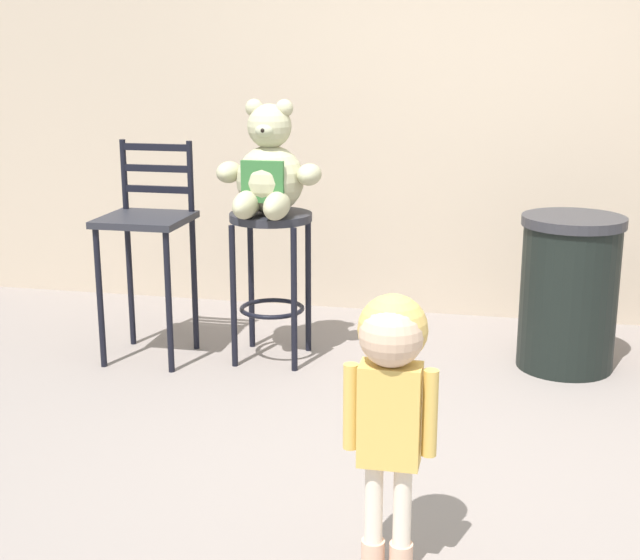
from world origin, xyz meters
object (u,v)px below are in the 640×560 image
bar_stool_with_teddy (271,254)px  bar_chair_empty (148,231)px  child_walking (391,376)px  trash_bin (569,292)px  teddy_bear (269,172)px

bar_stool_with_teddy → bar_chair_empty: size_ratio=0.69×
child_walking → trash_bin: bearing=102.7°
child_walking → bar_chair_empty: size_ratio=0.80×
bar_stool_with_teddy → bar_chair_empty: (-0.64, -0.10, 0.11)m
trash_bin → bar_chair_empty: (-2.16, -0.29, 0.28)m
bar_stool_with_teddy → trash_bin: bearing=7.2°
teddy_bear → child_walking: bearing=-64.3°
trash_bin → bar_chair_empty: 2.19m
bar_chair_empty → bar_stool_with_teddy: bearing=8.7°
trash_bin → bar_chair_empty: bearing=-172.3°
bar_stool_with_teddy → child_walking: 2.06m
teddy_bear → trash_bin: 1.65m
bar_stool_with_teddy → trash_bin: trash_bin is taller
trash_bin → child_walking: bearing=-107.3°
bar_stool_with_teddy → child_walking: size_ratio=0.87×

